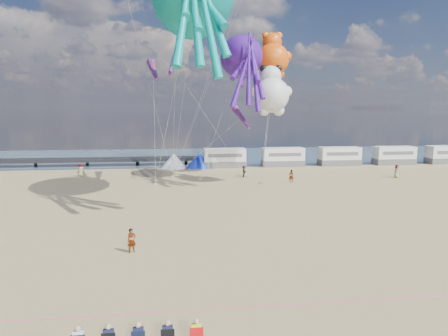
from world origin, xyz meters
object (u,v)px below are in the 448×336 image
Objects in this scene: tent_white at (174,160)px; sandbag_b at (200,178)px; sandbag_a at (156,184)px; kite_teddy_orange at (273,60)px; beachgoer_0 at (81,170)px; beachgoer_5 at (291,176)px; motorhome_1 at (283,157)px; motorhome_4 at (447,155)px; motorhome_2 at (339,156)px; beachgoer_6 at (397,171)px; windsock_left at (153,70)px; sandbag_c at (261,183)px; kite_panda at (272,95)px; sandbag_d at (246,177)px; windsock_right at (242,118)px; windsock_mid at (173,65)px; standing_person at (132,240)px; beachgoer_4 at (244,171)px; kite_octopus_purple at (241,57)px; motorhome_3 at (394,155)px; tent_blue at (199,160)px; motorhome_0 at (224,158)px.

sandbag_b is (3.53, -10.39, -1.09)m from tent_white.
sandbag_a is 22.27m from kite_teddy_orange.
beachgoer_5 is at bearing 151.41° from beachgoer_0.
motorhome_1 and motorhome_4 have the same top height.
beachgoer_6 is (2.93, -12.33, -0.62)m from motorhome_2.
sandbag_a is at bearing -101.60° from windsock_left.
windsock_left is (-12.94, 1.75, 13.68)m from sandbag_c.
sandbag_c is at bearing 18.64° from beachgoer_5.
windsock_left is at bearing 145.67° from kite_panda.
beachgoer_0 is (-30.19, -6.18, -0.61)m from motorhome_1.
beachgoer_6 is at bearing -31.95° from kite_teddy_orange.
beachgoer_0 is at bearing 144.48° from sandbag_a.
sandbag_b is at bearing -166.25° from motorhome_4.
sandbag_d is 8.66m from windsock_right.
sandbag_d is at bearing 158.19° from beachgoer_0.
standing_person is at bearing -88.00° from windsock_mid.
motorhome_1 reaches higher than sandbag_a.
motorhome_4 is 4.36× the size of beachgoer_4.
sandbag_c is (13.31, 22.27, -0.69)m from standing_person.
motorhome_1 and motorhome_2 have the same top height.
sandbag_b is 0.07× the size of kite_teddy_orange.
beachgoer_4 is 0.19× the size of windsock_left.
standing_person is 32.39m from beachgoer_0.
beachgoer_5 is (-12.22, -14.21, -0.67)m from motorhome_2.
beachgoer_5 is 0.33× the size of windsock_right.
motorhome_3 is at bearing 32.66° from kite_octopus_purple.
motorhome_3 reaches higher than beachgoer_0.
tent_blue is at bearing 112.15° from kite_teddy_orange.
sandbag_a is at bearing -126.43° from motorhome_0.
beachgoer_6 is at bearing -118.04° from motorhome_3.
motorhome_0 reaches higher than beachgoer_4.
standing_person reaches higher than sandbag_c.
motorhome_3 is 3.97× the size of beachgoer_5.
windsock_mid reaches higher than motorhome_4.
beachgoer_4 is (-7.89, -9.17, -0.74)m from motorhome_1.
sandbag_b is 14.82m from windsock_mid.
kite_teddy_orange is (-23.22, -9.48, 14.12)m from motorhome_3.
kite_octopus_purple reaches higher than sandbag_b.
motorhome_0 reaches higher than beachgoer_0.
beachgoer_6 is 32.62m from windsock_mid.
beachgoer_6 is at bearing -76.64° from motorhome_2.
beachgoer_0 is at bearing 161.87° from windsock_mid.
beachgoer_5 is at bearing -26.42° from windsock_right.
beachgoer_5 is 0.14× the size of kite_octopus_purple.
beachgoer_6 is at bearing -160.52° from beachgoer_5.
beachgoer_6 is (29.93, -12.33, -0.32)m from tent_white.
beachgoer_5 is (-2.72, -14.21, -0.67)m from motorhome_1.
windsock_mid is at bearing -0.92° from windsock_left.
motorhome_4 is (9.50, 0.00, 0.00)m from motorhome_3.
kite_octopus_purple reaches higher than standing_person.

